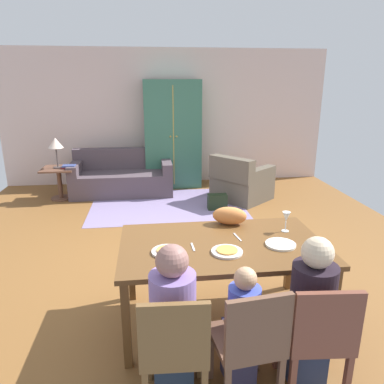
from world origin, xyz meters
name	(u,v)px	position (x,y,z in m)	size (l,w,h in m)	color
ground_plane	(181,240)	(0.00, 0.45, -0.01)	(6.60, 6.09, 0.02)	brown
back_wall	(167,117)	(0.00, 3.54, 1.35)	(6.60, 0.10, 2.70)	beige
dining_table	(222,251)	(0.19, -1.34, 0.69)	(1.71, 1.02, 0.76)	brown
plate_near_man	(167,252)	(-0.28, -1.46, 0.77)	(0.25, 0.25, 0.02)	white
pizza_near_man	(167,250)	(-0.28, -1.46, 0.78)	(0.17, 0.17, 0.01)	#E79E48
plate_near_child	(227,252)	(0.19, -1.52, 0.77)	(0.25, 0.25, 0.02)	silver
pizza_near_child	(227,250)	(0.19, -1.52, 0.78)	(0.17, 0.17, 0.01)	gold
plate_near_woman	(281,244)	(0.66, -1.44, 0.77)	(0.25, 0.25, 0.02)	white
wine_glass	(286,218)	(0.80, -1.16, 0.89)	(0.07, 0.07, 0.19)	silver
fork	(193,247)	(-0.07, -1.39, 0.76)	(0.02, 0.15, 0.01)	silver
knife	(237,237)	(0.34, -1.24, 0.76)	(0.01, 0.17, 0.01)	silver
dining_chair_man	(174,346)	(-0.29, -2.21, 0.49)	(0.44, 0.44, 0.87)	brown
person_man	(173,325)	(-0.28, -2.04, 0.51)	(0.30, 0.41, 1.11)	#283952
dining_chair_child	(250,340)	(0.20, -2.21, 0.49)	(0.47, 0.47, 0.87)	brown
person_child	(241,331)	(0.18, -2.04, 0.43)	(0.22, 0.30, 0.92)	#353352
dining_chair_woman	(318,334)	(0.65, -2.21, 0.49)	(0.45, 0.45, 0.87)	brown
person_woman	(309,315)	(0.66, -2.04, 0.51)	(0.30, 0.41, 1.11)	navy
cat	(230,216)	(0.34, -0.93, 0.84)	(0.32, 0.16, 0.17)	#D2793C
area_rug	(167,205)	(-0.11, 1.89, 0.00)	(2.60, 1.80, 0.01)	gray
couch	(122,177)	(-0.92, 2.75, 0.30)	(1.87, 0.86, 0.82)	#4E4048
armchair	(241,183)	(1.22, 2.06, 0.32)	(1.20, 1.20, 0.82)	brown
armoire	(172,134)	(0.08, 3.15, 1.05)	(1.10, 0.59, 2.10)	#366B55
side_table	(59,179)	(-2.02, 2.49, 0.38)	(0.56, 0.56, 0.58)	brown
table_lamp	(55,144)	(-2.02, 2.49, 1.01)	(0.26, 0.26, 0.54)	#4B403E
book_lower	(68,167)	(-1.84, 2.46, 0.59)	(0.22, 0.16, 0.03)	maroon
book_upper	(69,166)	(-1.82, 2.44, 0.62)	(0.22, 0.16, 0.03)	#3A4985
handbag	(217,202)	(0.71, 1.59, 0.13)	(0.32, 0.16, 0.26)	black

